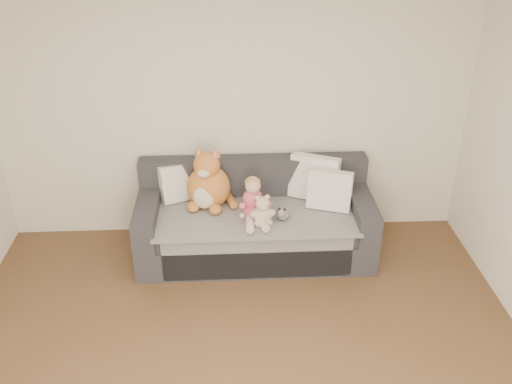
% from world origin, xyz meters
% --- Properties ---
extents(room_shell, '(5.00, 5.00, 5.00)m').
position_xyz_m(room_shell, '(0.00, 0.42, 1.30)').
color(room_shell, brown).
rests_on(room_shell, ground).
extents(sofa, '(2.20, 0.94, 0.85)m').
position_xyz_m(sofa, '(0.17, 2.06, 0.31)').
color(sofa, '#2C2D32').
rests_on(sofa, ground).
extents(cushion_left, '(0.43, 0.32, 0.37)m').
position_xyz_m(cushion_left, '(-0.53, 2.29, 0.65)').
color(cushion_left, white).
rests_on(cushion_left, sofa).
extents(cushion_right_back, '(0.51, 0.38, 0.44)m').
position_xyz_m(cushion_right_back, '(0.75, 2.25, 0.68)').
color(cushion_right_back, white).
rests_on(cushion_right_back, sofa).
extents(cushion_right_front, '(0.44, 0.30, 0.38)m').
position_xyz_m(cushion_right_front, '(0.87, 2.04, 0.66)').
color(cushion_right_front, white).
rests_on(cushion_right_front, sofa).
extents(toddler, '(0.29, 0.42, 0.41)m').
position_xyz_m(toddler, '(0.15, 1.87, 0.64)').
color(toddler, '#D84C83').
rests_on(toddler, sofa).
extents(plush_cat, '(0.48, 0.43, 0.62)m').
position_xyz_m(plush_cat, '(-0.26, 2.14, 0.70)').
color(plush_cat, '#BC5029').
rests_on(plush_cat, sofa).
extents(teddy_bear, '(0.23, 0.17, 0.29)m').
position_xyz_m(teddy_bear, '(0.23, 1.79, 0.59)').
color(teddy_bear, beige).
rests_on(teddy_bear, sofa).
extents(plush_cow, '(0.12, 0.19, 0.15)m').
position_xyz_m(plush_cow, '(0.42, 1.84, 0.53)').
color(plush_cow, white).
rests_on(plush_cow, sofa).
extents(sippy_cup, '(0.09, 0.07, 0.10)m').
position_xyz_m(sippy_cup, '(0.14, 1.84, 0.53)').
color(sippy_cup, '#543899').
rests_on(sippy_cup, sofa).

